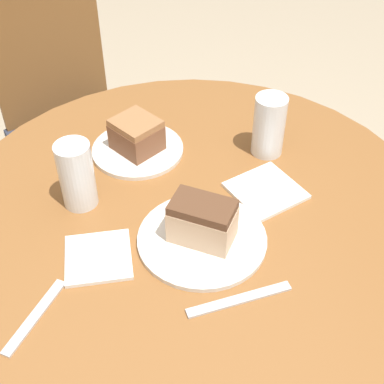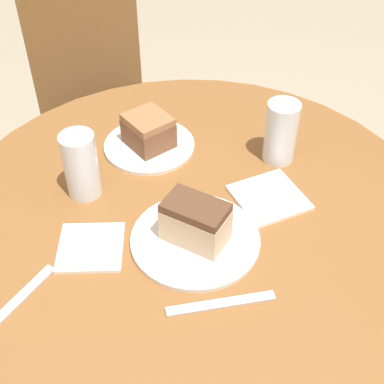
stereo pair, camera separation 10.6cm
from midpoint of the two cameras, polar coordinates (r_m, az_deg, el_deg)
name	(u,v)px [view 1 (the left image)]	position (r m, az deg, el deg)	size (l,w,h in m)	color
table	(192,272)	(1.24, -2.47, -8.69)	(1.01, 1.01, 0.76)	brown
chair	(70,117)	(1.88, -14.46, 7.65)	(0.47, 0.47, 0.95)	brown
plate_near	(202,239)	(1.01, -1.91, -5.17)	(0.25, 0.25, 0.01)	silver
plate_far	(138,150)	(1.23, -8.27, 4.40)	(0.21, 0.21, 0.01)	silver
cake_slice_near	(202,221)	(0.98, -1.98, -3.27)	(0.13, 0.13, 0.09)	beige
cake_slice_far	(136,135)	(1.21, -8.46, 5.97)	(0.12, 0.12, 0.07)	brown
glass_lemonade	(269,129)	(1.19, 5.67, 6.61)	(0.07, 0.07, 0.14)	beige
glass_water	(77,179)	(1.09, -14.89, 1.27)	(0.07, 0.07, 0.14)	silver
napkin_stack	(266,191)	(1.12, 5.20, 0.03)	(0.16, 0.16, 0.01)	white
fork	(239,299)	(0.93, 1.77, -11.55)	(0.19, 0.03, 0.00)	silver
spoon	(35,316)	(0.96, -19.54, -12.57)	(0.13, 0.12, 0.00)	silver
napkin_side	(98,257)	(1.01, -12.96, -6.96)	(0.14, 0.14, 0.01)	white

